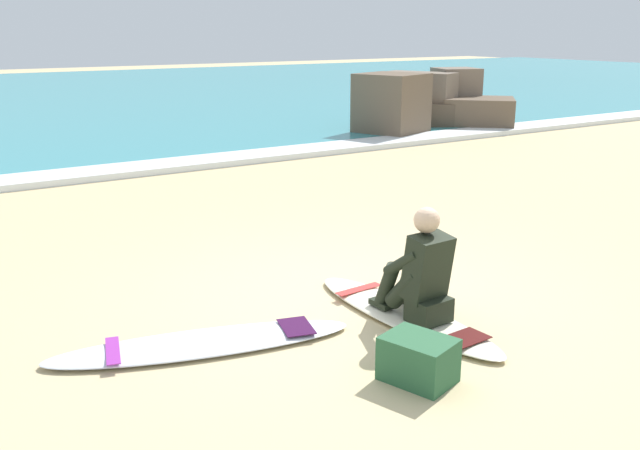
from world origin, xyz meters
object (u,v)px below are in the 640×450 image
at_px(surfer_seated, 420,275).
at_px(beach_bag, 418,359).
at_px(surfboard_main, 404,314).
at_px(surfboard_spare_near, 202,343).

bearing_deg(surfer_seated, beach_bag, -130.29).
distance_m(surfboard_main, beach_bag, 1.10).
relative_size(surfer_seated, surfboard_spare_near, 0.39).
bearing_deg(surfer_seated, surfboard_main, 94.28).
distance_m(surfboard_main, surfboard_spare_near, 1.73).
bearing_deg(surfboard_main, surfboard_spare_near, 167.00).
height_order(surfer_seated, surfboard_spare_near, surfer_seated).
distance_m(surfer_seated, surfboard_spare_near, 1.83).
bearing_deg(surfboard_spare_near, surfer_seated, -18.26).
bearing_deg(surfer_seated, surfboard_spare_near, 161.74).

